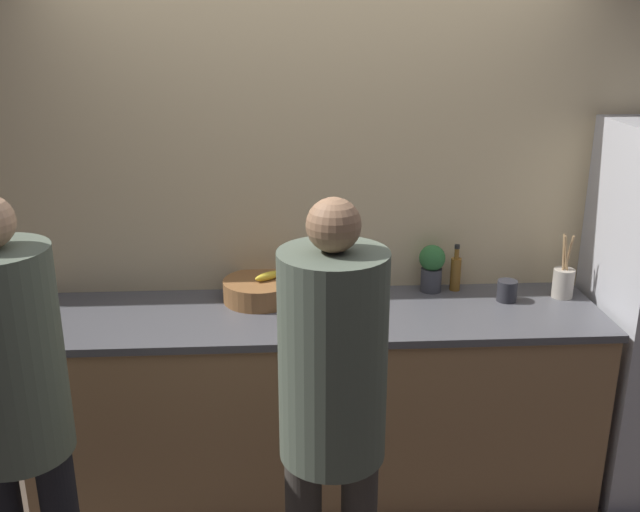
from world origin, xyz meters
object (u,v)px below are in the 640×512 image
object	(u,v)px
utensil_crock	(563,282)
potted_plant	(432,266)
person_center	(332,398)
fruit_bowl	(260,290)
bottle_amber	(456,272)
person_left	(14,396)
cup_black	(507,291)

from	to	relation	value
utensil_crock	potted_plant	world-z (taller)	utensil_crock
person_center	fruit_bowl	world-z (taller)	person_center
fruit_bowl	utensil_crock	distance (m)	1.48
fruit_bowl	utensil_crock	world-z (taller)	utensil_crock
utensil_crock	bottle_amber	xyz separation A→B (m)	(-0.50, 0.12, 0.01)
utensil_crock	potted_plant	distance (m)	0.64
person_center	bottle_amber	distance (m)	1.38
utensil_crock	potted_plant	xyz separation A→B (m)	(-0.63, 0.12, 0.05)
bottle_amber	person_center	bearing A→B (deg)	-120.74
person_left	cup_black	distance (m)	2.21
person_center	potted_plant	distance (m)	1.32
bottle_amber	potted_plant	bearing A→B (deg)	-177.56
person_left	person_center	world-z (taller)	person_left
bottle_amber	cup_black	xyz separation A→B (m)	(0.22, -0.15, -0.04)
cup_black	potted_plant	size ratio (longest dim) A/B	0.43
potted_plant	person_left	bearing A→B (deg)	-146.03
fruit_bowl	potted_plant	world-z (taller)	potted_plant
person_center	potted_plant	size ratio (longest dim) A/B	7.31
utensil_crock	bottle_amber	world-z (taller)	utensil_crock
person_left	utensil_crock	world-z (taller)	person_left
fruit_bowl	bottle_amber	distance (m)	0.98
person_left	bottle_amber	size ratio (longest dim) A/B	7.35
person_left	fruit_bowl	world-z (taller)	person_left
person_left	potted_plant	distance (m)	1.99
bottle_amber	cup_black	distance (m)	0.27
person_center	bottle_amber	xyz separation A→B (m)	(0.71, 1.19, -0.00)
fruit_bowl	cup_black	xyz separation A→B (m)	(1.19, -0.08, -0.00)
person_center	cup_black	size ratio (longest dim) A/B	17.02
fruit_bowl	potted_plant	xyz separation A→B (m)	(0.85, 0.07, 0.08)
utensil_crock	fruit_bowl	bearing A→B (deg)	178.24
fruit_bowl	bottle_amber	size ratio (longest dim) A/B	1.48
person_left	person_center	bearing A→B (deg)	-3.65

